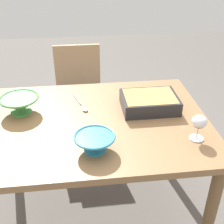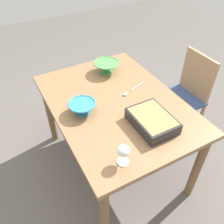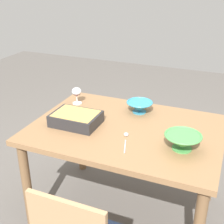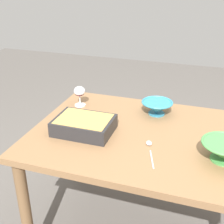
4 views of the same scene
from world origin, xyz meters
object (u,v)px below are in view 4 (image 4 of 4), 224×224
at_px(serving_spoon, 150,148).
at_px(casserole_dish, 84,124).
at_px(wine_glass, 80,92).
at_px(dining_table, 146,148).
at_px(small_bowl, 157,107).
at_px(mixing_bowl, 224,150).

bearing_deg(serving_spoon, casserole_dish, 170.86).
relative_size(wine_glass, serving_spoon, 0.58).
bearing_deg(dining_table, small_bowl, 88.83).
bearing_deg(wine_glass, casserole_dish, -62.46).
bearing_deg(mixing_bowl, small_bowl, 134.75).
bearing_deg(mixing_bowl, casserole_dish, 176.58).
bearing_deg(serving_spoon, dining_table, 108.60).
xyz_separation_m(mixing_bowl, small_bowl, (-0.40, 0.40, -0.01)).
relative_size(wine_glass, mixing_bowl, 0.61).
height_order(casserole_dish, mixing_bowl, mixing_bowl).
xyz_separation_m(wine_glass, serving_spoon, (0.56, -0.38, -0.09)).
relative_size(dining_table, wine_glass, 9.45).
distance_m(wine_glass, casserole_dish, 0.37).
distance_m(dining_table, serving_spoon, 0.19).
bearing_deg(dining_table, wine_glass, 155.22).
height_order(dining_table, casserole_dish, casserole_dish).
height_order(wine_glass, small_bowl, wine_glass).
height_order(dining_table, mixing_bowl, mixing_bowl).
height_order(mixing_bowl, small_bowl, mixing_bowl).
bearing_deg(dining_table, mixing_bowl, -18.37).
distance_m(dining_table, mixing_bowl, 0.45).
height_order(dining_table, serving_spoon, serving_spoon).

